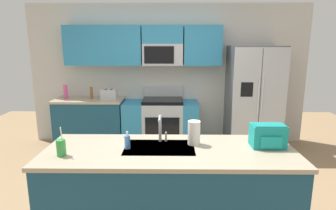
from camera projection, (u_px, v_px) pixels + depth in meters
name	position (u px, v px, depth m)	size (l,w,h in m)	color
ground_plane	(166.00, 196.00, 3.58)	(9.00, 9.00, 0.00)	#997A56
kitchen_wall_unit	(161.00, 66.00, 5.30)	(5.20, 0.43, 2.60)	beige
back_counter	(90.00, 122.00, 5.26)	(1.24, 0.63, 0.90)	navy
range_oven	(161.00, 123.00, 5.25)	(1.36, 0.61, 1.10)	#B7BABF
refrigerator	(253.00, 99.00, 5.06)	(0.90, 0.76, 1.85)	#4C4F54
island_counter	(170.00, 191.00, 2.81)	(2.40, 0.88, 0.90)	navy
toaster	(109.00, 94.00, 5.09)	(0.28, 0.16, 0.18)	#B7BABF
pepper_mill	(91.00, 93.00, 5.14)	(0.05, 0.05, 0.22)	brown
bottle_pink	(66.00, 92.00, 5.17)	(0.07, 0.07, 0.25)	#EA4C93
sink_faucet	(161.00, 126.00, 2.87)	(0.08, 0.21, 0.28)	#B7BABF
drink_cup_green	(61.00, 148.00, 2.54)	(0.08, 0.08, 0.27)	green
soap_dispenser	(127.00, 142.00, 2.72)	(0.06, 0.06, 0.17)	#4C8CD8
paper_towel_roll	(194.00, 133.00, 2.82)	(0.12, 0.12, 0.24)	white
backpack	(268.00, 135.00, 2.75)	(0.32, 0.22, 0.23)	teal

